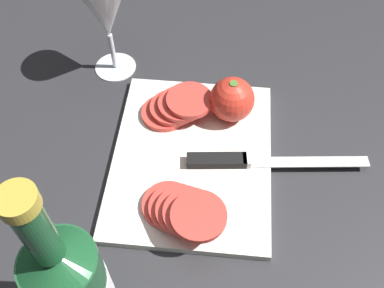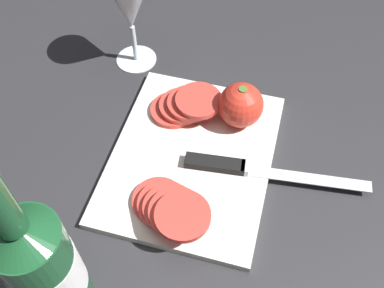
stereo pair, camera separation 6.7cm
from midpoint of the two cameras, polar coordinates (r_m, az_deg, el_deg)
name	(u,v)px [view 1 (the left image)]	position (r m, az deg, el deg)	size (l,w,h in m)	color
ground_plane	(206,123)	(0.75, -0.81, 2.53)	(3.00, 3.00, 0.00)	#28282B
cutting_board	(192,158)	(0.70, -2.73, -1.96)	(0.31, 0.24, 0.01)	silver
wine_glass	(106,13)	(0.78, -13.46, 15.71)	(0.08, 0.08, 0.18)	silver
whole_tomato	(232,99)	(0.72, 2.45, 5.51)	(0.07, 0.07, 0.07)	red
knife	(236,161)	(0.68, 2.83, -2.33)	(0.05, 0.28, 0.01)	silver
tomato_slice_stack_near	(183,210)	(0.62, -4.29, -8.61)	(0.11, 0.12, 0.04)	#D63D33
tomato_slice_stack_far	(177,106)	(0.74, -4.55, 4.68)	(0.08, 0.12, 0.04)	#D63D33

